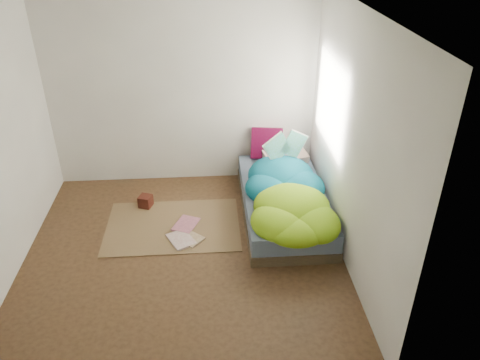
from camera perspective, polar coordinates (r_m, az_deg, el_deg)
name	(u,v)px	position (r m, az deg, el deg)	size (l,w,h in m)	color
ground	(184,255)	(5.31, -6.83, -9.01)	(3.50, 3.50, 0.00)	#3C2717
room_walls	(175,119)	(4.48, -7.92, 7.42)	(3.54, 3.54, 2.62)	silver
bed	(283,202)	(5.85, 5.31, -2.74)	(1.00, 2.00, 0.34)	#32291B
duvet	(288,188)	(5.49, 5.82, -0.99)	(0.96, 1.84, 0.34)	#075C76
rug	(173,226)	(5.75, -8.17, -5.55)	(1.60, 1.10, 0.01)	brown
pillow_floral	(284,156)	(6.44, 5.44, 2.93)	(0.58, 0.36, 0.13)	beige
pillow_magenta	(267,143)	(6.44, 3.29, 4.50)	(0.42, 0.13, 0.42)	#460415
open_book	(286,139)	(5.91, 5.68, 5.00)	(0.51, 0.11, 0.31)	#2C882D
wooden_box	(146,201)	(6.12, -11.44, -2.54)	(0.15, 0.15, 0.15)	#3A180D
floor_book_a	(171,243)	(5.45, -8.38, -7.60)	(0.25, 0.34, 0.03)	silver
floor_book_b	(177,223)	(5.76, -7.73, -5.17)	(0.25, 0.33, 0.03)	#C67283
floor_book_c	(182,243)	(5.44, -7.10, -7.63)	(0.23, 0.32, 0.02)	tan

